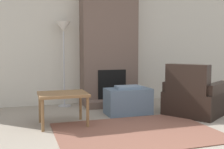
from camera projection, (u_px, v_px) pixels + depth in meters
The scene contains 7 objects.
wall_back at pixel (105, 42), 6.05m from camera, with size 6.94×0.06×2.60m, color beige.
fireplace at pixel (109, 44), 5.82m from camera, with size 1.15×0.74×2.60m.
ottoman at pixel (128, 101), 4.93m from camera, with size 0.79×0.44×0.51m.
armchair at pixel (195, 99), 4.89m from camera, with size 1.30×1.27×0.89m.
side_table at pixel (63, 97), 4.19m from camera, with size 0.72×0.58×0.49m.
floor_lamp_left at pixel (63, 35), 5.50m from camera, with size 0.29×0.29×1.68m.
area_rug at pixel (137, 132), 3.86m from camera, with size 2.19×1.60×0.01m, color brown.
Camera 1 is at (-1.78, -2.54, 1.14)m, focal length 45.00 mm.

